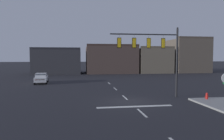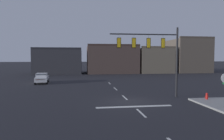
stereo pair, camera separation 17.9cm
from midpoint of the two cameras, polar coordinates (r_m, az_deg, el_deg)
The scene contains 7 objects.
ground_plane at distance 19.49m, azimuth 4.94°, elevation -8.61°, with size 400.00×400.00×0.00m, color #232328.
stop_bar_paint at distance 17.59m, azimuth 6.43°, elevation -9.91°, with size 6.40×0.50×0.01m, color silver.
lane_centreline at distance 21.40m, azimuth 3.73°, elevation -7.51°, with size 0.16×26.40×0.01m.
signal_mast_near_side at distance 21.39m, azimuth 11.82°, elevation 5.64°, with size 6.97×0.46×7.13m.
car_lot_nearside at distance 34.80m, azimuth -18.49°, elevation -2.06°, with size 2.22×4.57×1.61m.
fire_hydrant at distance 21.71m, azimuth 24.73°, elevation -6.79°, with size 0.40×0.30×0.75m.
building_row at distance 57.43m, azimuth 6.39°, elevation 3.00°, with size 46.18×12.22×9.57m.
Camera 2 is at (-4.22, -18.59, 4.03)m, focal length 33.39 mm.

